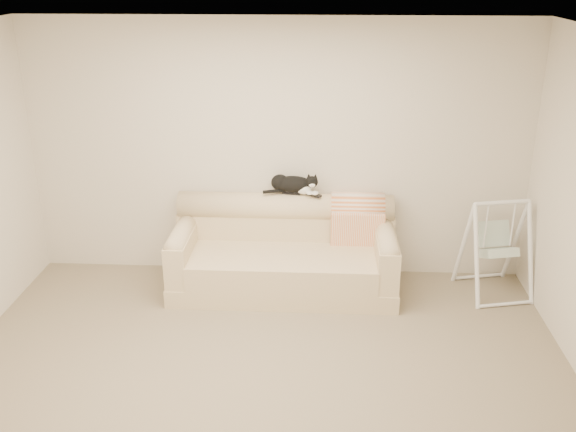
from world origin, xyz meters
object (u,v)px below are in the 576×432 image
object	(u,v)px
baby_swing	(496,247)
remote_a	(291,193)
tuxedo_cat	(293,184)
remote_b	(314,195)
sofa	(284,254)

from	to	relation	value
baby_swing	remote_a	bearing A→B (deg)	172.56
tuxedo_cat	baby_swing	xyz separation A→B (m)	(1.99, -0.26, -0.52)
remote_b	tuxedo_cat	distance (m)	0.23
sofa	tuxedo_cat	bearing A→B (deg)	72.97
remote_a	remote_b	distance (m)	0.22
sofa	remote_b	distance (m)	0.66
sofa	remote_b	bearing A→B (deg)	37.32
remote_b	baby_swing	distance (m)	1.84
remote_a	remote_b	world-z (taller)	remote_a
sofa	baby_swing	bearing A→B (deg)	-0.20
sofa	tuxedo_cat	size ratio (longest dim) A/B	3.96
baby_swing	sofa	bearing A→B (deg)	179.80
sofa	remote_a	size ratio (longest dim) A/B	11.85
remote_b	sofa	bearing A→B (deg)	-142.68
tuxedo_cat	remote_a	bearing A→B (deg)	168.39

